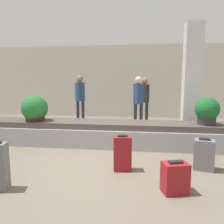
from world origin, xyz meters
TOP-DOWN VIEW (x-y plane):
  - ground_plane at (0.00, 0.00)m, footprint 18.00×18.00m
  - back_wall at (0.00, 5.86)m, footprint 18.00×0.06m
  - carousel at (0.00, 1.37)m, footprint 7.98×0.97m
  - pillar at (2.12, 2.40)m, footprint 0.46×0.46m
  - suitcase_0 at (1.88, 0.01)m, footprint 0.40×0.33m
  - suitcase_2 at (1.22, -0.93)m, footprint 0.42×0.34m
  - suitcase_4 at (0.40, -0.22)m, footprint 0.35×0.26m
  - potted_plant_0 at (-2.00, 1.26)m, footprint 0.67×0.67m
  - potted_plant_1 at (2.27, 1.32)m, footprint 0.56×0.56m
  - traveler_0 at (-1.54, 3.93)m, footprint 0.32×0.37m
  - traveler_1 at (0.64, 3.40)m, footprint 0.35×0.36m
  - traveler_2 at (0.85, 4.10)m, footprint 0.36×0.34m

SIDE VIEW (x-z plane):
  - ground_plane at x=0.00m, z-range 0.00..0.00m
  - suitcase_2 at x=1.22m, z-range -0.01..0.47m
  - suitcase_0 at x=1.88m, z-range -0.01..0.58m
  - carousel at x=0.00m, z-range -0.01..0.59m
  - suitcase_4 at x=0.40m, z-range -0.01..0.65m
  - potted_plant_0 at x=-2.00m, z-range 0.57..1.24m
  - potted_plant_1 at x=2.27m, z-range 0.60..1.25m
  - traveler_2 at x=0.85m, z-range 0.18..1.93m
  - traveler_1 at x=0.64m, z-range 0.19..1.96m
  - traveler_0 at x=-1.54m, z-range 0.20..2.03m
  - back_wall at x=0.00m, z-range 0.00..3.20m
  - pillar at x=2.12m, z-range 0.00..3.20m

